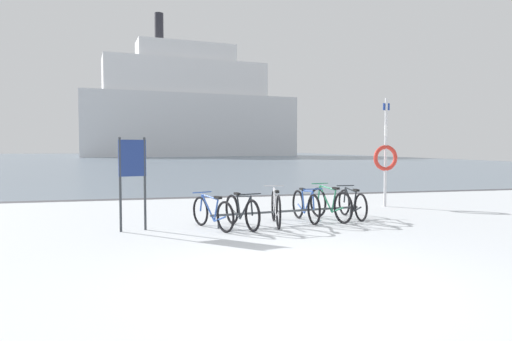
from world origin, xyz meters
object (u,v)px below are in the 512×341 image
(bicycle_1, at_px, (242,211))
(rescue_post, at_px, (386,155))
(bicycle_0, at_px, (212,213))
(ferry_ship, at_px, (190,110))
(bicycle_2, at_px, (276,208))
(bicycle_5, at_px, (352,204))
(bicycle_4, at_px, (330,204))
(bicycle_3, at_px, (306,206))
(info_sign, at_px, (132,168))

(bicycle_1, xyz_separation_m, rescue_post, (4.74, 2.42, 1.14))
(bicycle_0, distance_m, ferry_ship, 75.04)
(bicycle_2, xyz_separation_m, bicycle_5, (2.06, 0.48, -0.03))
(bicycle_0, xyz_separation_m, bicycle_2, (1.44, 0.17, 0.04))
(bicycle_2, bearing_deg, bicycle_4, 13.10)
(bicycle_0, relative_size, bicycle_1, 0.94)
(bicycle_5, height_order, ferry_ship, ferry_ship)
(bicycle_3, height_order, ferry_ship, ferry_ship)
(bicycle_5, bearing_deg, bicycle_3, -170.97)
(bicycle_2, xyz_separation_m, bicycle_3, (0.80, 0.28, -0.02))
(info_sign, bearing_deg, bicycle_4, 4.27)
(bicycle_1, xyz_separation_m, bicycle_3, (1.60, 0.46, 0.01))
(info_sign, distance_m, ferry_ship, 74.92)
(bicycle_1, relative_size, bicycle_4, 0.93)
(bicycle_3, xyz_separation_m, ferry_ship, (3.79, 73.90, 8.20))
(bicycle_1, distance_m, bicycle_4, 2.28)
(bicycle_0, height_order, info_sign, info_sign)
(rescue_post, bearing_deg, info_sign, -162.18)
(bicycle_3, distance_m, rescue_post, 3.86)
(bicycle_3, distance_m, ferry_ship, 74.45)
(bicycle_2, bearing_deg, rescue_post, 29.71)
(bicycle_2, bearing_deg, ferry_ship, 86.47)
(bicycle_3, height_order, bicycle_5, bicycle_3)
(bicycle_0, relative_size, rescue_post, 0.49)
(bicycle_2, relative_size, bicycle_4, 1.01)
(rescue_post, bearing_deg, bicycle_0, -155.77)
(bicycle_0, bearing_deg, bicycle_2, 6.92)
(bicycle_2, height_order, bicycle_5, bicycle_2)
(bicycle_1, relative_size, bicycle_3, 0.99)
(info_sign, xyz_separation_m, ferry_ship, (7.64, 74.18, 7.26))
(bicycle_5, bearing_deg, bicycle_0, -169.42)
(bicycle_0, height_order, bicycle_4, bicycle_4)
(info_sign, xyz_separation_m, rescue_post, (6.98, 2.25, 0.18))
(bicycle_5, xyz_separation_m, rescue_post, (1.87, 1.76, 1.14))
(bicycle_3, distance_m, bicycle_4, 0.62)
(bicycle_2, relative_size, info_sign, 0.93)
(bicycle_4, relative_size, info_sign, 0.92)
(bicycle_2, distance_m, bicycle_4, 1.46)
(bicycle_5, bearing_deg, ferry_ship, 88.04)
(bicycle_1, bearing_deg, bicycle_5, 12.93)
(bicycle_2, relative_size, ferry_ship, 0.05)
(bicycle_5, relative_size, info_sign, 0.84)
(bicycle_3, relative_size, ferry_ship, 0.04)
(bicycle_0, relative_size, ferry_ship, 0.04)
(bicycle_1, distance_m, rescue_post, 5.44)
(bicycle_4, height_order, rescue_post, rescue_post)
(bicycle_4, xyz_separation_m, ferry_ship, (3.16, 73.84, 8.18))
(ferry_ship, bearing_deg, bicycle_3, -92.93)
(bicycle_0, relative_size, bicycle_2, 0.86)
(bicycle_4, bearing_deg, bicycle_5, 13.08)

